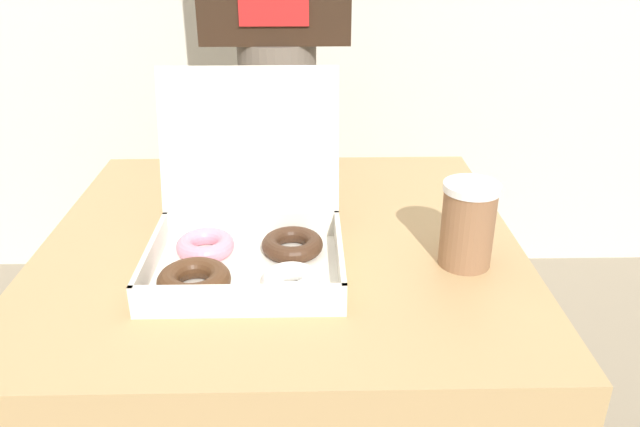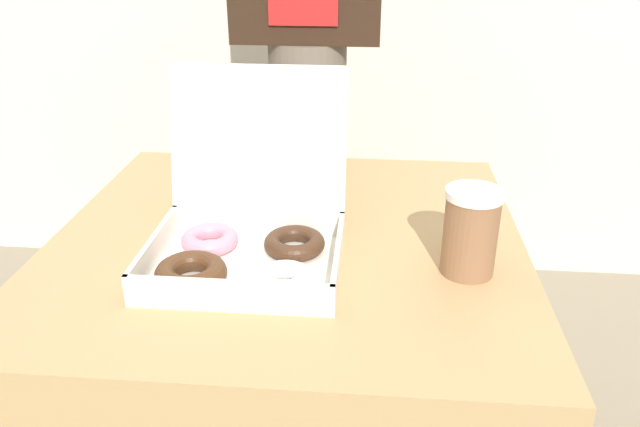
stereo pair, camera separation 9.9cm
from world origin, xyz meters
The scene contains 4 objects.
table centered at (0.00, 0.00, 0.36)m, with size 0.84×0.82×0.73m.
donut_box centered at (-0.06, -0.10, 0.77)m, with size 0.31×0.31×0.29m.
coffee_cup centered at (0.31, -0.10, 0.80)m, with size 0.09×0.09×0.14m.
person_customer centered at (-0.03, 0.60, 1.00)m, with size 0.36×0.21×1.79m.
Camera 1 is at (0.05, -1.00, 1.24)m, focal length 35.00 mm.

